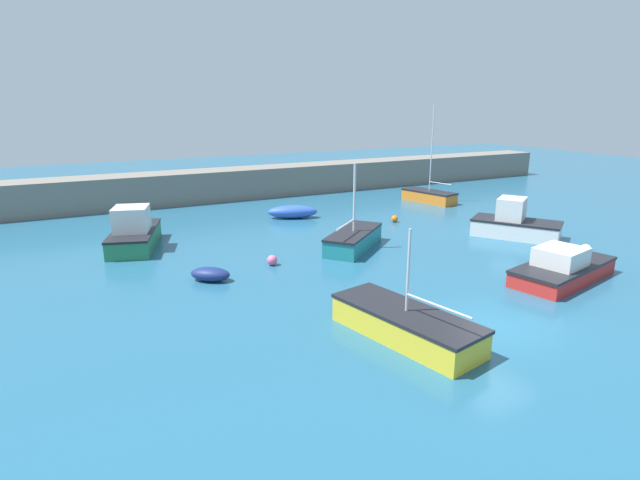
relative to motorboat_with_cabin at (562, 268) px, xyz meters
name	(u,v)px	position (x,y,z in m)	size (l,w,h in m)	color
ground_plane	(495,329)	(-6.19, -2.17, -0.66)	(120.00, 120.00, 0.20)	#235B7A
harbor_breakwater	(242,183)	(-6.19, 25.60, 0.64)	(63.70, 3.02, 2.40)	slate
motorboat_with_cabin	(562,268)	(0.00, 0.00, 0.00)	(6.07, 3.41, 1.56)	red
sailboat_short_mast	(354,239)	(-5.69, 8.46, -0.04)	(4.79, 4.39, 4.60)	teal
cabin_cruiser_white	(515,224)	(3.95, 6.29, 0.22)	(4.49, 5.27, 2.29)	white
sailboat_tall_mast	(429,196)	(6.28, 16.93, -0.08)	(2.59, 4.62, 7.56)	orange
rowboat_white_midwater	(293,212)	(-5.63, 16.66, -0.12)	(3.56, 2.37, 0.88)	#2D56B7
fishing_dinghy_green	(210,274)	(-13.91, 7.03, -0.26)	(1.99, 1.85, 0.61)	navy
sailboat_twin_hulled	(406,324)	(-9.58, -1.43, -0.06)	(3.02, 5.68, 3.79)	yellow
motorboat_grey_hull	(134,233)	(-16.18, 13.99, 0.27)	(3.55, 5.54, 2.33)	#287A4C
mooring_buoy_orange	(395,219)	(-0.12, 12.52, -0.34)	(0.45, 0.45, 0.45)	orange
mooring_buoy_white	(586,250)	(4.42, 2.01, -0.28)	(0.57, 0.57, 0.57)	white
mooring_buoy_pink	(272,260)	(-10.66, 7.81, -0.31)	(0.51, 0.51, 0.51)	#EA668C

